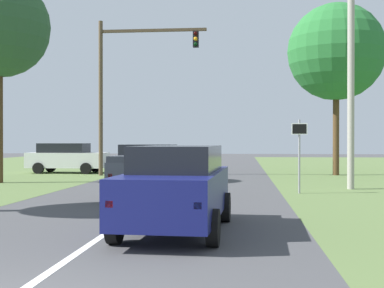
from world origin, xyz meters
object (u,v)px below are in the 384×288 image
object	(u,v)px
pickup_truck_lead	(150,169)
keep_moving_sign	(299,147)
traffic_light	(125,76)
utility_pole_right	(351,90)
oak_tree_right	(336,52)
red_suv_near	(177,186)
crossing_suv_far	(67,157)

from	to	relation	value
pickup_truck_lead	keep_moving_sign	bearing A→B (deg)	13.81
traffic_light	utility_pole_right	bearing A→B (deg)	-32.76
pickup_truck_lead	oak_tree_right	xyz separation A→B (m)	(8.74, 12.02, 6.14)
traffic_light	red_suv_near	bearing A→B (deg)	-73.36
oak_tree_right	pickup_truck_lead	bearing A→B (deg)	-126.03
keep_moving_sign	oak_tree_right	world-z (taller)	oak_tree_right
red_suv_near	keep_moving_sign	world-z (taller)	keep_moving_sign
pickup_truck_lead	traffic_light	world-z (taller)	traffic_light
pickup_truck_lead	traffic_light	bearing A→B (deg)	107.70
red_suv_near	utility_pole_right	distance (m)	12.35
pickup_truck_lead	utility_pole_right	xyz separation A→B (m)	(7.79, 3.30, 3.10)
red_suv_near	keep_moving_sign	bearing A→B (deg)	67.08
crossing_suv_far	traffic_light	bearing A→B (deg)	-25.78
keep_moving_sign	oak_tree_right	distance (m)	12.37
crossing_suv_far	utility_pole_right	bearing A→B (deg)	-30.98
oak_tree_right	crossing_suv_far	xyz separation A→B (m)	(-16.18, 0.42, -6.15)
pickup_truck_lead	oak_tree_right	size ratio (longest dim) A/B	0.51
oak_tree_right	utility_pole_right	world-z (taller)	oak_tree_right
utility_pole_right	keep_moving_sign	bearing A→B (deg)	-139.72
pickup_truck_lead	crossing_suv_far	distance (m)	14.50
keep_moving_sign	crossing_suv_far	distance (m)	17.06
traffic_light	oak_tree_right	world-z (taller)	oak_tree_right
red_suv_near	utility_pole_right	world-z (taller)	utility_pole_right
keep_moving_sign	crossing_suv_far	bearing A→B (deg)	139.39
pickup_truck_lead	oak_tree_right	world-z (taller)	oak_tree_right
red_suv_near	traffic_light	bearing A→B (deg)	106.64
oak_tree_right	crossing_suv_far	distance (m)	17.32
utility_pole_right	red_suv_near	bearing A→B (deg)	-119.44
traffic_light	oak_tree_right	distance (m)	12.27
keep_moving_sign	utility_pole_right	distance (m)	3.79
oak_tree_right	red_suv_near	bearing A→B (deg)	-109.63
crossing_suv_far	utility_pole_right	xyz separation A→B (m)	(15.23, -9.14, 3.11)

